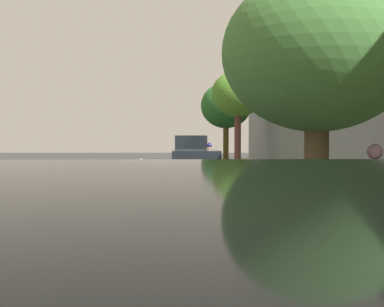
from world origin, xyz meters
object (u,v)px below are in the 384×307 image
object	(u,v)px
street_tree_mid_block	(316,54)
fire_hydrant	(280,223)
parked_pickup_silver_farthest	(191,150)
bicycle_at_curb	(203,171)
parked_suv_green_far	(190,153)
parked_sedan_dark_blue_second	(181,211)
cyclist_with_backpack	(208,157)
street_tree_far_end	(237,95)
parked_sedan_black_mid	(194,173)
street_tree_corner	(225,106)
pedestrian_on_phone	(373,192)

from	to	relation	value
street_tree_mid_block	fire_hydrant	distance (m)	2.81
parked_pickup_silver_farthest	bicycle_at_curb	size ratio (longest dim) A/B	3.13
parked_suv_green_far	bicycle_at_curb	size ratio (longest dim) A/B	2.77
parked_sedan_dark_blue_second	bicycle_at_curb	distance (m)	13.90
street_tree_mid_block	cyclist_with_backpack	bearing A→B (deg)	95.25
parked_sedan_dark_blue_second	cyclist_with_backpack	size ratio (longest dim) A/B	2.65
street_tree_far_end	cyclist_with_backpack	bearing A→B (deg)	175.57
parked_sedan_black_mid	street_tree_corner	size ratio (longest dim) A/B	0.90
cyclist_with_backpack	pedestrian_on_phone	distance (m)	14.12
cyclist_with_backpack	street_tree_corner	distance (m)	7.90
parked_sedan_black_mid	cyclist_with_backpack	bearing A→B (deg)	82.84
parked_sedan_dark_blue_second	street_tree_mid_block	size ratio (longest dim) A/B	0.99
fire_hydrant	parked_suv_green_far	bearing A→B (deg)	94.66
parked_sedan_black_mid	street_tree_far_end	bearing A→B (deg)	70.20
parked_pickup_silver_farthest	street_tree_mid_block	bearing A→B (deg)	-85.84
parked_suv_green_far	parked_sedan_black_mid	bearing A→B (deg)	-89.22
parked_sedan_dark_blue_second	street_tree_corner	world-z (taller)	street_tree_corner
street_tree_far_end	pedestrian_on_phone	bearing A→B (deg)	-86.67
parked_sedan_black_mid	cyclist_with_backpack	size ratio (longest dim) A/B	2.67
cyclist_with_backpack	street_tree_mid_block	xyz separation A→B (m)	(1.25, -13.57, 2.32)
parked_suv_green_far	street_tree_mid_block	world-z (taller)	street_tree_mid_block
street_tree_corner	parked_suv_green_far	bearing A→B (deg)	-128.53
street_tree_corner	fire_hydrant	size ratio (longest dim) A/B	5.93
bicycle_at_curb	fire_hydrant	xyz separation A→B (m)	(0.89, -14.07, 0.23)
street_tree_mid_block	pedestrian_on_phone	xyz separation A→B (m)	(0.81, -0.40, -2.20)
street_tree_mid_block	fire_hydrant	bearing A→B (deg)	-173.87
bicycle_at_curb	cyclist_with_backpack	size ratio (longest dim) A/B	1.02
parked_pickup_silver_farthest	street_tree_corner	xyz separation A→B (m)	(2.00, -6.59, 2.85)
parked_sedan_dark_blue_second	fire_hydrant	world-z (taller)	parked_sedan_dark_blue_second
cyclist_with_backpack	street_tree_mid_block	distance (m)	13.82
pedestrian_on_phone	cyclist_with_backpack	bearing A→B (deg)	98.36
street_tree_corner	fire_hydrant	distance (m)	21.18
parked_sedan_dark_blue_second	fire_hydrant	xyz separation A→B (m)	(1.63, -0.20, -0.16)
street_tree_mid_block	street_tree_far_end	distance (m)	13.48
parked_sedan_black_mid	street_tree_mid_block	world-z (taller)	street_tree_mid_block
parked_sedan_black_mid	parked_sedan_dark_blue_second	bearing A→B (deg)	-91.95
bicycle_at_curb	street_tree_corner	world-z (taller)	street_tree_corner
parked_pickup_silver_farthest	street_tree_corner	size ratio (longest dim) A/B	1.07
cyclist_with_backpack	street_tree_corner	bearing A→B (deg)	80.32
parked_pickup_silver_farthest	street_tree_corner	distance (m)	7.45
parked_sedan_black_mid	fire_hydrant	xyz separation A→B (m)	(1.36, -8.17, -0.16)
parked_sedan_dark_blue_second	parked_pickup_silver_farthest	xyz separation A→B (m)	(0.21, 27.32, 0.15)
parked_suv_green_far	street_tree_corner	bearing A→B (deg)	51.47
parked_suv_green_far	bicycle_at_curb	distance (m)	4.35
bicycle_at_curb	street_tree_corner	size ratio (longest dim) A/B	0.34
street_tree_mid_block	street_tree_corner	bearing A→B (deg)	90.00
pedestrian_on_phone	bicycle_at_curb	bearing A→B (deg)	98.98
cyclist_with_backpack	fire_hydrant	size ratio (longest dim) A/B	1.99
parked_sedan_dark_blue_second	cyclist_with_backpack	world-z (taller)	cyclist_with_backpack
parked_sedan_black_mid	parked_suv_green_far	xyz separation A→B (m)	(-0.14, 10.16, 0.27)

